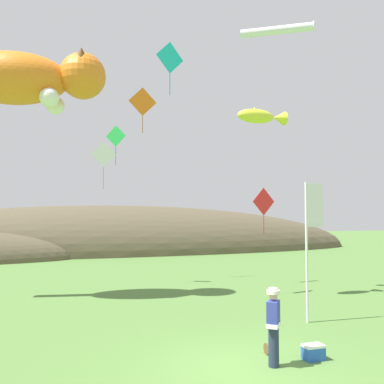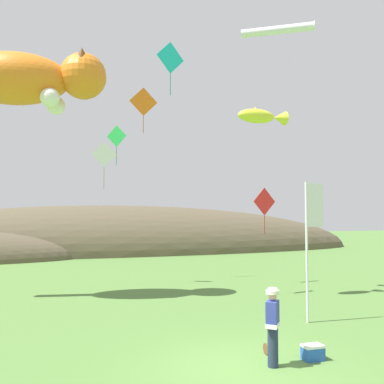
{
  "view_description": "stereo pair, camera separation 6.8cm",
  "coord_description": "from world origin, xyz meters",
  "px_view_note": "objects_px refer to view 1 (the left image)",
  "views": [
    {
      "loc": [
        -3.94,
        -8.96,
        3.5
      ],
      "look_at": [
        0.0,
        4.0,
        4.14
      ],
      "focal_mm": 40.0,
      "sensor_mm": 36.0,
      "label": 1
    },
    {
      "loc": [
        -3.88,
        -8.98,
        3.5
      ],
      "look_at": [
        0.0,
        4.0,
        4.14
      ],
      "focal_mm": 40.0,
      "sensor_mm": 36.0,
      "label": 2
    }
  ],
  "objects_px": {
    "kite_fish_windsock": "(261,116)",
    "kite_diamond_orange": "(143,102)",
    "festival_banner_pole": "(310,230)",
    "kite_giant_cat": "(28,79)",
    "festival_attendant": "(273,324)",
    "kite_tube_streamer": "(277,30)",
    "kite_spool": "(268,349)",
    "kite_diamond_red": "(264,202)",
    "kite_diamond_green": "(116,137)",
    "picnic_cooler": "(313,352)",
    "kite_diamond_white": "(104,155)",
    "kite_diamond_teal": "(170,58)"
  },
  "relations": [
    {
      "from": "kite_spool",
      "to": "kite_fish_windsock",
      "type": "xyz_separation_m",
      "value": [
        3.0,
        6.4,
        7.37
      ]
    },
    {
      "from": "picnic_cooler",
      "to": "kite_giant_cat",
      "type": "relative_size",
      "value": 0.06
    },
    {
      "from": "kite_spool",
      "to": "kite_tube_streamer",
      "type": "bearing_deg",
      "value": 59.33
    },
    {
      "from": "kite_giant_cat",
      "to": "kite_tube_streamer",
      "type": "height_order",
      "value": "kite_tube_streamer"
    },
    {
      "from": "picnic_cooler",
      "to": "kite_tube_streamer",
      "type": "distance_m",
      "value": 13.92
    },
    {
      "from": "kite_giant_cat",
      "to": "kite_diamond_orange",
      "type": "bearing_deg",
      "value": 32.9
    },
    {
      "from": "kite_giant_cat",
      "to": "kite_tube_streamer",
      "type": "relative_size",
      "value": 2.83
    },
    {
      "from": "kite_giant_cat",
      "to": "kite_diamond_teal",
      "type": "bearing_deg",
      "value": -15.24
    },
    {
      "from": "festival_attendant",
      "to": "kite_giant_cat",
      "type": "height_order",
      "value": "kite_giant_cat"
    },
    {
      "from": "kite_giant_cat",
      "to": "kite_diamond_white",
      "type": "bearing_deg",
      "value": -15.43
    },
    {
      "from": "kite_fish_windsock",
      "to": "kite_diamond_teal",
      "type": "distance_m",
      "value": 4.48
    },
    {
      "from": "kite_diamond_green",
      "to": "kite_fish_windsock",
      "type": "bearing_deg",
      "value": -40.86
    },
    {
      "from": "picnic_cooler",
      "to": "kite_tube_streamer",
      "type": "bearing_deg",
      "value": 66.91
    },
    {
      "from": "kite_giant_cat",
      "to": "kite_diamond_orange",
      "type": "height_order",
      "value": "kite_giant_cat"
    },
    {
      "from": "kite_giant_cat",
      "to": "kite_diamond_red",
      "type": "distance_m",
      "value": 12.02
    },
    {
      "from": "festival_banner_pole",
      "to": "kite_giant_cat",
      "type": "distance_m",
      "value": 12.54
    },
    {
      "from": "picnic_cooler",
      "to": "kite_diamond_white",
      "type": "bearing_deg",
      "value": 116.08
    },
    {
      "from": "kite_giant_cat",
      "to": "kite_diamond_green",
      "type": "bearing_deg",
      "value": 32.39
    },
    {
      "from": "kite_spool",
      "to": "kite_tube_streamer",
      "type": "distance_m",
      "value": 13.83
    },
    {
      "from": "kite_diamond_teal",
      "to": "kite_diamond_white",
      "type": "xyz_separation_m",
      "value": [
        -2.59,
        0.69,
        -4.03
      ]
    },
    {
      "from": "kite_diamond_red",
      "to": "kite_diamond_white",
      "type": "height_order",
      "value": "kite_diamond_white"
    },
    {
      "from": "picnic_cooler",
      "to": "kite_diamond_red",
      "type": "xyz_separation_m",
      "value": [
        3.8,
        10.19,
        3.84
      ]
    },
    {
      "from": "festival_banner_pole",
      "to": "kite_diamond_orange",
      "type": "distance_m",
      "value": 12.18
    },
    {
      "from": "kite_spool",
      "to": "kite_diamond_white",
      "type": "height_order",
      "value": "kite_diamond_white"
    },
    {
      "from": "festival_attendant",
      "to": "kite_diamond_orange",
      "type": "bearing_deg",
      "value": 93.08
    },
    {
      "from": "picnic_cooler",
      "to": "kite_diamond_teal",
      "type": "xyz_separation_m",
      "value": [
        -1.58,
        7.83,
        9.68
      ]
    },
    {
      "from": "festival_attendant",
      "to": "kite_tube_streamer",
      "type": "relative_size",
      "value": 0.61
    },
    {
      "from": "kite_diamond_white",
      "to": "festival_attendant",
      "type": "bearing_deg",
      "value": -70.53
    },
    {
      "from": "kite_diamond_red",
      "to": "kite_diamond_green",
      "type": "distance_m",
      "value": 7.94
    },
    {
      "from": "festival_attendant",
      "to": "festival_banner_pole",
      "type": "distance_m",
      "value": 4.83
    },
    {
      "from": "festival_attendant",
      "to": "kite_diamond_green",
      "type": "distance_m",
      "value": 13.62
    },
    {
      "from": "kite_spool",
      "to": "kite_giant_cat",
      "type": "distance_m",
      "value": 13.86
    },
    {
      "from": "kite_fish_windsock",
      "to": "kite_diamond_orange",
      "type": "height_order",
      "value": "kite_diamond_orange"
    },
    {
      "from": "kite_diamond_teal",
      "to": "kite_fish_windsock",
      "type": "bearing_deg",
      "value": -11.58
    },
    {
      "from": "kite_spool",
      "to": "kite_diamond_white",
      "type": "distance_m",
      "value": 10.25
    },
    {
      "from": "festival_banner_pole",
      "to": "kite_diamond_white",
      "type": "relative_size",
      "value": 2.33
    },
    {
      "from": "picnic_cooler",
      "to": "kite_diamond_green",
      "type": "distance_m",
      "value": 14.1
    },
    {
      "from": "kite_diamond_teal",
      "to": "picnic_cooler",
      "type": "bearing_deg",
      "value": -78.56
    },
    {
      "from": "kite_fish_windsock",
      "to": "kite_spool",
      "type": "bearing_deg",
      "value": -115.16
    },
    {
      "from": "kite_diamond_orange",
      "to": "kite_diamond_white",
      "type": "distance_m",
      "value": 5.97
    },
    {
      "from": "festival_banner_pole",
      "to": "kite_diamond_red",
      "type": "height_order",
      "value": "kite_diamond_red"
    },
    {
      "from": "festival_banner_pole",
      "to": "kite_tube_streamer",
      "type": "relative_size",
      "value": 1.54
    },
    {
      "from": "kite_fish_windsock",
      "to": "kite_giant_cat",
      "type": "bearing_deg",
      "value": 166.21
    },
    {
      "from": "kite_giant_cat",
      "to": "kite_diamond_orange",
      "type": "xyz_separation_m",
      "value": [
        5.34,
        3.45,
        0.33
      ]
    },
    {
      "from": "festival_banner_pole",
      "to": "kite_diamond_teal",
      "type": "height_order",
      "value": "kite_diamond_teal"
    },
    {
      "from": "kite_spool",
      "to": "kite_fish_windsock",
      "type": "relative_size",
      "value": 0.12
    },
    {
      "from": "kite_diamond_red",
      "to": "kite_diamond_green",
      "type": "xyz_separation_m",
      "value": [
        -7.1,
        1.6,
        3.17
      ]
    },
    {
      "from": "kite_diamond_green",
      "to": "picnic_cooler",
      "type": "bearing_deg",
      "value": -74.33
    },
    {
      "from": "festival_banner_pole",
      "to": "kite_giant_cat",
      "type": "height_order",
      "value": "kite_giant_cat"
    },
    {
      "from": "kite_diamond_green",
      "to": "kite_diamond_white",
      "type": "relative_size",
      "value": 1.01
    }
  ]
}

